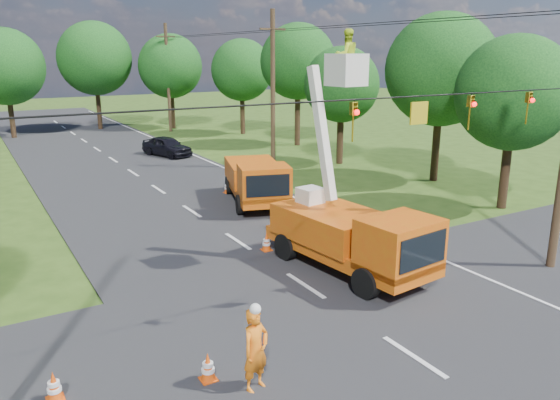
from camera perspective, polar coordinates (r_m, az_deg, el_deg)
ground at (r=31.09m, az=-12.59°, el=1.02°), size 140.00×140.00×0.00m
road_main at (r=31.09m, az=-12.59°, el=1.02°), size 12.00×100.00×0.06m
road_cross at (r=15.94m, az=8.69°, el=-12.78°), size 56.00×10.00×0.07m
edge_line at (r=33.15m, az=-3.37°, el=2.24°), size 0.12×90.00×0.02m
bucket_truck at (r=18.88m, az=7.50°, el=-2.58°), size 3.15×6.72×8.15m
second_truck at (r=27.34m, az=-2.46°, el=2.09°), size 4.12×6.69×2.36m
ground_worker at (r=12.66m, az=-2.55°, el=-15.41°), size 0.83×0.67×1.98m
distant_car at (r=41.13m, az=-11.74°, el=5.54°), size 3.05×4.64×1.47m
traffic_cone_2 at (r=21.05m, az=-1.43°, el=-4.43°), size 0.38×0.38×0.71m
traffic_cone_3 at (r=23.70m, az=-0.59°, el=-2.14°), size 0.38×0.38×0.71m
traffic_cone_4 at (r=13.35m, az=-7.54°, el=-16.95°), size 0.38×0.38×0.71m
traffic_cone_5 at (r=13.55m, az=-22.55°, el=-17.57°), size 0.38×0.38×0.71m
traffic_cone_7 at (r=29.68m, az=-5.53°, el=1.36°), size 0.38×0.38×0.71m
traffic_cone_8 at (r=24.94m, az=4.47°, el=-1.31°), size 0.38×0.38×0.71m
pole_right_mid at (r=35.52m, az=-0.75°, el=11.47°), size 1.80×0.30×10.00m
pole_right_far at (r=53.79m, az=-11.63°, el=12.45°), size 1.80×0.30×10.00m
signal_span at (r=15.69m, az=15.99°, el=8.95°), size 18.00×0.29×1.07m
tree_right_a at (r=28.19m, az=23.24°, el=10.21°), size 5.40×5.40×8.28m
tree_right_b at (r=33.16m, az=16.54°, el=12.89°), size 6.40×6.40×9.65m
tree_right_c at (r=37.25m, az=6.46°, el=11.87°), size 5.00×5.00×7.83m
tree_right_d at (r=44.70m, az=1.89°, el=14.25°), size 6.00×6.00×9.70m
tree_right_e at (r=51.21m, az=-4.02°, el=13.38°), size 5.60×5.60×8.63m
tree_far_a at (r=53.96m, az=-26.78°, el=12.33°), size 6.60×6.60×9.50m
tree_far_b at (r=57.08m, az=-18.81°, el=13.82°), size 7.00×7.00×10.32m
tree_far_c at (r=55.98m, az=-11.39°, el=13.54°), size 6.20×6.20×9.18m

